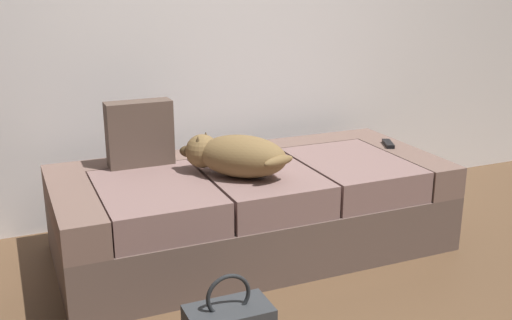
# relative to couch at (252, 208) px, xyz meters

# --- Properties ---
(couch) EXTENTS (2.04, 0.93, 0.47)m
(couch) POSITION_rel_couch_xyz_m (0.00, 0.00, 0.00)
(couch) COLOR brown
(couch) RESTS_ON ground
(dog_tan) EXTENTS (0.53, 0.51, 0.21)m
(dog_tan) POSITION_rel_couch_xyz_m (-0.13, -0.10, 0.34)
(dog_tan) COLOR brown
(dog_tan) RESTS_ON couch
(tv_remote) EXTENTS (0.10, 0.16, 0.02)m
(tv_remote) POSITION_rel_couch_xyz_m (0.89, 0.06, 0.25)
(tv_remote) COLOR black
(tv_remote) RESTS_ON couch
(throw_pillow) EXTENTS (0.34, 0.12, 0.34)m
(throw_pillow) POSITION_rel_couch_xyz_m (-0.52, 0.26, 0.40)
(throw_pillow) COLOR brown
(throw_pillow) RESTS_ON couch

